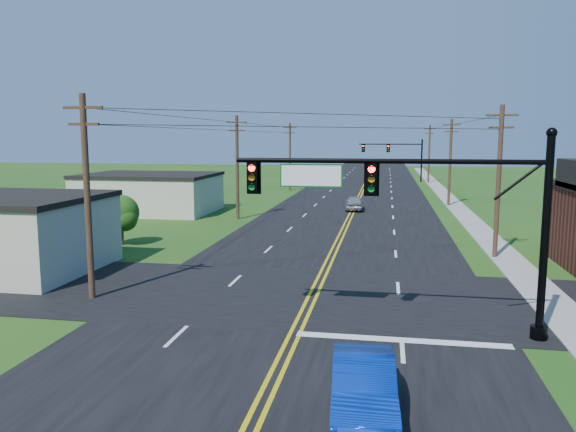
# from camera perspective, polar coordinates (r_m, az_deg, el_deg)

# --- Properties ---
(road_main) EXTENTS (16.00, 220.00, 0.04)m
(road_main) POSITION_cam_1_polar(r_m,az_deg,el_deg) (62.91, 6.88, 1.46)
(road_main) COLOR black
(road_main) RESTS_ON ground
(road_cross) EXTENTS (70.00, 10.00, 0.04)m
(road_cross) POSITION_cam_1_polar(r_m,az_deg,el_deg) (25.65, 2.14, -8.12)
(road_cross) COLOR black
(road_cross) RESTS_ON ground
(sidewalk) EXTENTS (2.00, 160.00, 0.08)m
(sidewalk) POSITION_cam_1_polar(r_m,az_deg,el_deg) (53.38, 17.60, -0.00)
(sidewalk) COLOR gray
(sidewalk) RESTS_ON ground
(signal_mast_main) EXTENTS (11.30, 0.60, 7.48)m
(signal_mast_main) POSITION_cam_1_polar(r_m,az_deg,el_deg) (20.58, 12.72, 1.12)
(signal_mast_main) COLOR black
(signal_mast_main) RESTS_ON ground
(signal_mast_far) EXTENTS (10.98, 0.60, 7.48)m
(signal_mast_far) POSITION_cam_1_polar(r_m,az_deg,el_deg) (92.46, 10.72, 6.28)
(signal_mast_far) COLOR black
(signal_mast_far) RESTS_ON ground
(cream_bldg_far) EXTENTS (12.20, 9.20, 3.70)m
(cream_bldg_far) POSITION_cam_1_polar(r_m,az_deg,el_deg) (55.39, -13.86, 2.31)
(cream_bldg_far) COLOR beige
(cream_bldg_far) RESTS_ON ground
(utility_pole_left_a) EXTENTS (1.80, 0.28, 9.00)m
(utility_pole_left_a) POSITION_cam_1_polar(r_m,az_deg,el_deg) (25.94, -19.73, 2.17)
(utility_pole_left_a) COLOR #342517
(utility_pole_left_a) RESTS_ON ground
(utility_pole_left_b) EXTENTS (1.80, 0.28, 9.00)m
(utility_pole_left_b) POSITION_cam_1_polar(r_m,az_deg,el_deg) (49.18, -5.18, 5.16)
(utility_pole_left_b) COLOR #342517
(utility_pole_left_b) RESTS_ON ground
(utility_pole_left_c) EXTENTS (1.80, 0.28, 9.00)m
(utility_pole_left_c) POSITION_cam_1_polar(r_m,az_deg,el_deg) (75.55, 0.19, 6.19)
(utility_pole_left_c) COLOR #342517
(utility_pole_left_c) RESTS_ON ground
(utility_pole_right_a) EXTENTS (1.80, 0.28, 9.00)m
(utility_pole_right_a) POSITION_cam_1_polar(r_m,az_deg,el_deg) (35.10, 20.61, 3.54)
(utility_pole_right_a) COLOR #342517
(utility_pole_right_a) RESTS_ON ground
(utility_pole_right_b) EXTENTS (1.80, 0.28, 9.00)m
(utility_pole_right_b) POSITION_cam_1_polar(r_m,az_deg,el_deg) (60.81, 16.15, 5.43)
(utility_pole_right_b) COLOR #342517
(utility_pole_right_b) RESTS_ON ground
(utility_pole_right_c) EXTENTS (1.80, 0.28, 9.00)m
(utility_pole_right_c) POSITION_cam_1_polar(r_m,az_deg,el_deg) (90.68, 14.15, 6.26)
(utility_pole_right_c) COLOR #342517
(utility_pole_right_c) RESTS_ON ground
(tree_left) EXTENTS (2.40, 2.40, 3.37)m
(tree_left) POSITION_cam_1_polar(r_m,az_deg,el_deg) (38.85, -16.61, 0.31)
(tree_left) COLOR #342517
(tree_left) RESTS_ON ground
(blue_car) EXTENTS (1.90, 4.68, 1.51)m
(blue_car) POSITION_cam_1_polar(r_m,az_deg,el_deg) (15.18, 7.67, -16.99)
(blue_car) COLOR #072AA2
(blue_car) RESTS_ON ground
(distant_car) EXTENTS (1.82, 4.27, 1.44)m
(distant_car) POSITION_cam_1_polar(r_m,az_deg,el_deg) (55.30, 6.78, 1.29)
(distant_car) COLOR #A4A4A8
(distant_car) RESTS_ON ground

